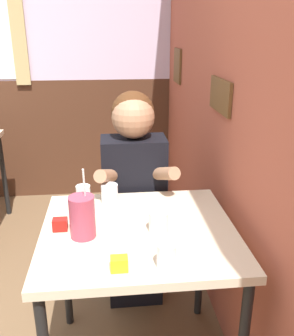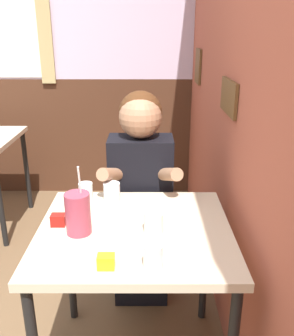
% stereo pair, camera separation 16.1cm
% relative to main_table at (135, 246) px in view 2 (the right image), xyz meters
% --- Properties ---
extents(brick_wall_right, '(0.08, 4.41, 2.70)m').
position_rel_main_table_xyz_m(brick_wall_right, '(0.49, 0.86, 0.69)').
color(brick_wall_right, '#9E4C38').
rests_on(brick_wall_right, ground_plane).
extents(back_wall, '(5.44, 0.09, 2.70)m').
position_rel_main_table_xyz_m(back_wall, '(-0.77, 2.10, 0.69)').
color(back_wall, silver).
rests_on(back_wall, ground_plane).
extents(main_table, '(0.80, 0.73, 0.75)m').
position_rel_main_table_xyz_m(main_table, '(0.00, 0.00, 0.00)').
color(main_table, beige).
rests_on(main_table, ground_plane).
extents(person_seated, '(0.42, 0.42, 1.23)m').
position_rel_main_table_xyz_m(person_seated, '(0.02, 0.50, 0.00)').
color(person_seated, black).
rests_on(person_seated, ground_plane).
extents(cocktail_pitcher, '(0.10, 0.10, 0.29)m').
position_rel_main_table_xyz_m(cocktail_pitcher, '(-0.22, -0.04, 0.17)').
color(cocktail_pitcher, '#99384C').
rests_on(cocktail_pitcher, main_table).
extents(glass_near_pitcher, '(0.08, 0.08, 0.10)m').
position_rel_main_table_xyz_m(glass_near_pitcher, '(-0.12, 0.25, 0.13)').
color(glass_near_pitcher, silver).
rests_on(glass_near_pitcher, main_table).
extents(glass_center, '(0.07, 0.07, 0.10)m').
position_rel_main_table_xyz_m(glass_center, '(-0.24, 0.24, 0.14)').
color(glass_center, silver).
rests_on(glass_center, main_table).
extents(glass_far_side, '(0.08, 0.08, 0.09)m').
position_rel_main_table_xyz_m(glass_far_side, '(0.08, -0.03, 0.13)').
color(glass_far_side, silver).
rests_on(glass_far_side, main_table).
extents(glass_by_brick, '(0.07, 0.07, 0.09)m').
position_rel_main_table_xyz_m(glass_by_brick, '(0.07, -0.28, 0.13)').
color(glass_by_brick, silver).
rests_on(glass_by_brick, main_table).
extents(condiment_ketchup, '(0.06, 0.04, 0.05)m').
position_rel_main_table_xyz_m(condiment_ketchup, '(-0.32, 0.02, 0.11)').
color(condiment_ketchup, '#B7140F').
rests_on(condiment_ketchup, main_table).
extents(condiment_mustard, '(0.06, 0.04, 0.05)m').
position_rel_main_table_xyz_m(condiment_mustard, '(-0.09, -0.28, 0.11)').
color(condiment_mustard, yellow).
rests_on(condiment_mustard, main_table).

